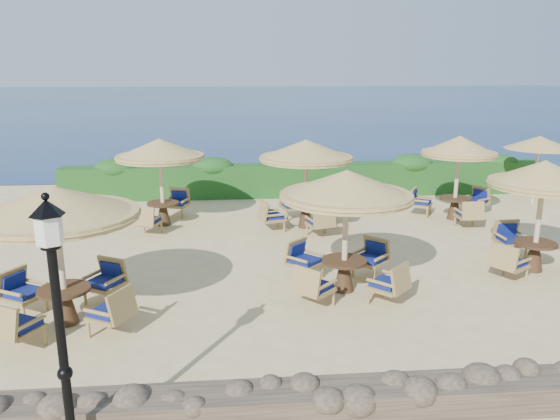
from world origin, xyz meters
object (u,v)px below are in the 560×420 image
(cafe_set_2, at_px, (542,196))
(extra_parasol, at_px, (539,143))
(cafe_set_1, at_px, (346,209))
(cafe_set_3, at_px, (160,161))
(cafe_set_0, at_px, (57,228))
(cafe_set_5, at_px, (458,164))
(lamp_post, at_px, (62,346))
(cafe_set_4, at_px, (306,168))

(cafe_set_2, bearing_deg, extra_parasol, 60.86)
(cafe_set_1, xyz_separation_m, cafe_set_3, (-4.48, 5.52, 0.16))
(cafe_set_2, bearing_deg, cafe_set_0, -169.62)
(cafe_set_0, distance_m, cafe_set_3, 6.68)
(cafe_set_1, bearing_deg, cafe_set_0, -168.90)
(extra_parasol, height_order, cafe_set_1, cafe_set_1)
(cafe_set_3, bearing_deg, cafe_set_1, -50.89)
(extra_parasol, distance_m, cafe_set_5, 3.98)
(extra_parasol, bearing_deg, cafe_set_5, -154.53)
(cafe_set_1, bearing_deg, cafe_set_5, 49.11)
(cafe_set_1, relative_size, cafe_set_5, 1.01)
(cafe_set_1, height_order, cafe_set_3, same)
(lamp_post, xyz_separation_m, extra_parasol, (12.60, 12.00, 0.62))
(cafe_set_1, height_order, cafe_set_2, same)
(cafe_set_2, height_order, cafe_set_4, same)
(lamp_post, relative_size, cafe_set_3, 1.15)
(lamp_post, xyz_separation_m, cafe_set_1, (4.36, 4.92, 0.27))
(cafe_set_0, height_order, cafe_set_1, same)
(cafe_set_2, bearing_deg, cafe_set_4, 140.18)
(extra_parasol, bearing_deg, cafe_set_3, -172.97)
(cafe_set_2, xyz_separation_m, cafe_set_5, (-0.07, 4.58, -0.04))
(cafe_set_5, bearing_deg, cafe_set_3, 179.14)
(extra_parasol, xyz_separation_m, cafe_set_3, (-12.72, -1.57, -0.19))
(lamp_post, distance_m, cafe_set_2, 10.74)
(cafe_set_3, xyz_separation_m, cafe_set_4, (4.30, -0.62, -0.16))
(cafe_set_0, relative_size, cafe_set_2, 1.08)
(lamp_post, distance_m, cafe_set_5, 13.69)
(cafe_set_0, bearing_deg, lamp_post, -73.15)
(lamp_post, relative_size, cafe_set_0, 1.10)
(cafe_set_0, bearing_deg, cafe_set_1, 11.10)
(extra_parasol, distance_m, cafe_set_0, 16.00)
(cafe_set_0, distance_m, cafe_set_5, 12.06)
(lamp_post, distance_m, cafe_set_1, 6.58)
(extra_parasol, xyz_separation_m, cafe_set_2, (-3.51, -6.29, -0.35))
(lamp_post, relative_size, cafe_set_2, 1.19)
(cafe_set_0, bearing_deg, extra_parasol, 30.69)
(cafe_set_0, distance_m, cafe_set_2, 10.43)
(extra_parasol, xyz_separation_m, cafe_set_4, (-8.42, -2.19, -0.35))
(lamp_post, relative_size, cafe_set_5, 1.19)
(cafe_set_0, xyz_separation_m, cafe_set_5, (10.18, 6.46, -0.10))
(cafe_set_0, bearing_deg, cafe_set_3, 81.03)
(cafe_set_4, bearing_deg, extra_parasol, 14.59)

